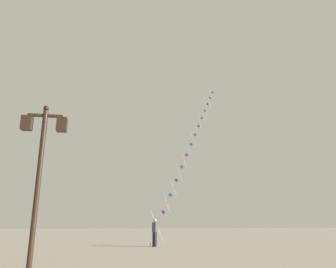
% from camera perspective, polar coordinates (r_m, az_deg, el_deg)
% --- Properties ---
extents(ground_plane, '(160.00, 160.00, 0.00)m').
position_cam_1_polar(ground_plane, '(21.40, -9.68, -19.24)').
color(ground_plane, gray).
extents(twin_lantern_lamp_post, '(1.24, 0.28, 4.71)m').
position_cam_1_polar(twin_lantern_lamp_post, '(9.58, -21.67, -3.41)').
color(twin_lantern_lamp_post, black).
rests_on(twin_lantern_lamp_post, ground_plane).
extents(kite_train, '(10.16, 16.28, 18.67)m').
position_cam_1_polar(kite_train, '(32.57, 4.42, -1.15)').
color(kite_train, brown).
rests_on(kite_train, ground_plane).
extents(kite_flyer, '(0.43, 0.61, 1.71)m').
position_cam_1_polar(kite_flyer, '(21.36, -2.37, -17.01)').
color(kite_flyer, '#1E1E2D').
rests_on(kite_flyer, ground_plane).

